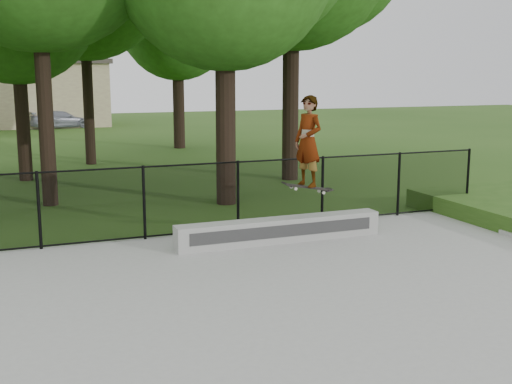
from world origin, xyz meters
The scene contains 7 objects.
ground centered at (0.00, 0.00, 0.00)m, with size 100.00×100.00×0.00m, color #2B4F16.
concrete_slab centered at (0.00, 0.00, 0.03)m, with size 14.00×12.00×0.06m, color #979792.
grind_ledge centered at (2.45, 4.70, 0.30)m, with size 4.26×0.40×0.48m, color #9C9C97.
car_c centered at (0.92, 35.39, 0.56)m, with size 1.56×3.54×1.12m, color gray.
skater_airborne centered at (2.89, 4.41, 2.05)m, with size 0.83×0.74×1.91m.
chainlink_fence centered at (0.00, 5.90, 0.81)m, with size 16.06×0.06×1.50m.
distant_building centered at (-2.00, 38.00, 2.16)m, with size 12.40×6.40×4.30m.
Camera 1 is at (-2.54, -6.60, 3.34)m, focal length 45.00 mm.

